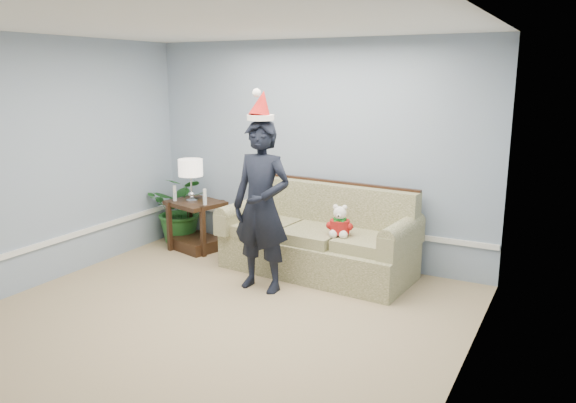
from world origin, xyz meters
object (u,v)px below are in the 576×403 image
(side_table, at_px, (196,231))
(man, at_px, (262,207))
(houseplant, at_px, (182,209))
(teddy_bear, at_px, (339,225))
(sofa, at_px, (319,241))
(table_lamp, at_px, (191,170))

(side_table, relative_size, man, 0.44)
(houseplant, bearing_deg, teddy_bear, -9.59)
(sofa, relative_size, teddy_bear, 6.36)
(houseplant, xyz_separation_m, man, (1.86, -0.98, 0.45))
(sofa, xyz_separation_m, table_lamp, (-1.82, -0.04, 0.72))
(side_table, height_order, teddy_bear, teddy_bear)
(sofa, height_order, houseplant, sofa)
(side_table, xyz_separation_m, man, (1.49, -0.81, 0.66))
(table_lamp, distance_m, houseplant, 0.74)
(sofa, xyz_separation_m, houseplant, (-2.17, 0.19, 0.10))
(sofa, distance_m, teddy_bear, 0.52)
(man, bearing_deg, sofa, 69.77)
(table_lamp, bearing_deg, side_table, 71.51)
(houseplant, bearing_deg, man, -27.81)
(houseplant, relative_size, man, 0.51)
(table_lamp, bearing_deg, houseplant, 147.11)
(side_table, height_order, man, man)
(side_table, distance_m, teddy_bear, 2.21)
(man, bearing_deg, table_lamp, 154.50)
(teddy_bear, bearing_deg, side_table, 159.98)
(side_table, distance_m, man, 1.82)
(man, bearing_deg, houseplant, 153.23)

